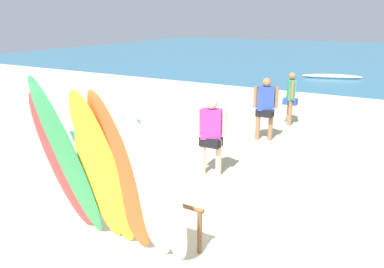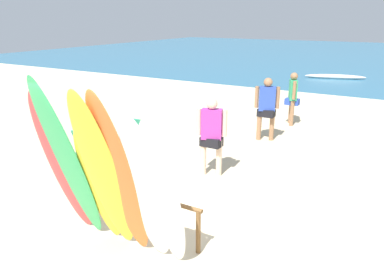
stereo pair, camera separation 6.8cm
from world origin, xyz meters
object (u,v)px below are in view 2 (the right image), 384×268
at_px(beach_chair_red, 131,134).
at_px(beach_chair_blue, 79,149).
at_px(surfboard_green_1, 69,163).
at_px(beachgoer_by_water, 212,132).
at_px(surfboard_yellow_2, 99,186).
at_px(surfboard_yellow_3, 104,176).
at_px(surfboard_orange_4, 120,179).
at_px(surfboard_red_0, 64,166).
at_px(beachgoer_near_rack, 267,105).
at_px(surfboard_white_6, 163,198).
at_px(surfboard_white_5, 147,193).
at_px(distant_boat, 335,77).
at_px(beachgoer_photographing, 293,95).
at_px(surfboard_rack, 139,202).

height_order(beach_chair_red, beach_chair_blue, beach_chair_red).
distance_m(surfboard_green_1, beachgoer_by_water, 3.38).
xyz_separation_m(surfboard_green_1, beach_chair_blue, (-2.20, 2.18, -0.87)).
height_order(surfboard_yellow_2, surfboard_yellow_3, surfboard_yellow_3).
bearing_deg(surfboard_yellow_3, surfboard_orange_4, 2.97).
bearing_deg(surfboard_yellow_2, beach_chair_red, 117.74).
bearing_deg(surfboard_green_1, surfboard_red_0, 163.70).
relative_size(beachgoer_by_water, beachgoer_near_rack, 0.97).
height_order(surfboard_white_6, beachgoer_by_water, surfboard_white_6).
relative_size(surfboard_white_5, beachgoer_by_water, 1.38).
relative_size(beach_chair_red, distant_boat, 0.26).
height_order(beachgoer_by_water, beachgoer_near_rack, beachgoer_near_rack).
bearing_deg(beachgoer_photographing, surfboard_rack, -24.75).
height_order(surfboard_yellow_3, surfboard_white_5, surfboard_yellow_3).
bearing_deg(surfboard_red_0, surfboard_white_6, -4.03).
xyz_separation_m(surfboard_white_6, beachgoer_near_rack, (-0.76, 6.08, -0.10)).
height_order(surfboard_white_5, beach_chair_red, surfboard_white_5).
xyz_separation_m(surfboard_green_1, surfboard_white_6, (1.52, 0.12, -0.21)).
height_order(surfboard_yellow_2, surfboard_white_5, surfboard_white_5).
height_order(surfboard_red_0, surfboard_yellow_3, surfboard_yellow_3).
relative_size(surfboard_red_0, surfboard_white_5, 1.08).
xyz_separation_m(beachgoer_photographing, beach_chair_red, (-2.83, -4.47, -0.52)).
bearing_deg(beachgoer_by_water, surfboard_white_6, -92.67).
distance_m(surfboard_yellow_2, beachgoer_by_water, 3.17).
bearing_deg(beachgoer_near_rack, beachgoer_photographing, -116.65).
distance_m(surfboard_green_1, beachgoer_near_rack, 6.26).
xyz_separation_m(beachgoer_by_water, beach_chair_blue, (-2.76, -1.13, -0.54)).
bearing_deg(surfboard_red_0, beach_chair_blue, 127.75).
xyz_separation_m(surfboard_yellow_2, distant_boat, (0.08, 18.37, -0.87)).
height_order(beachgoer_photographing, beach_chair_red, beachgoer_photographing).
xyz_separation_m(surfboard_green_1, surfboard_white_5, (1.28, 0.10, -0.18)).
xyz_separation_m(surfboard_orange_4, surfboard_white_6, (0.62, 0.09, -0.15)).
bearing_deg(distant_boat, surfboard_green_1, -91.48).
height_order(surfboard_white_6, distant_boat, surfboard_white_6).
relative_size(surfboard_yellow_3, surfboard_white_6, 1.17).
relative_size(surfboard_rack, surfboard_green_1, 0.81).
height_order(surfboard_white_5, distant_boat, surfboard_white_5).
relative_size(surfboard_rack, beachgoer_photographing, 1.35).
bearing_deg(surfboard_rack, surfboard_yellow_2, -112.57).
bearing_deg(beachgoer_near_rack, surfboard_yellow_3, 67.62).
bearing_deg(beach_chair_blue, beach_chair_red, 77.77).
bearing_deg(beach_chair_blue, surfboard_orange_4, -35.56).
relative_size(surfboard_red_0, surfboard_orange_4, 0.96).
height_order(surfboard_orange_4, beach_chair_blue, surfboard_orange_4).
bearing_deg(beach_chair_blue, surfboard_rack, -28.02).
bearing_deg(beach_chair_red, distant_boat, 76.06).
distance_m(surfboard_green_1, beach_chair_red, 4.22).
bearing_deg(beachgoer_near_rack, surfboard_yellow_2, 65.11).
height_order(beachgoer_by_water, beachgoer_photographing, beachgoer_by_water).
distance_m(surfboard_red_0, surfboard_white_5, 1.48).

